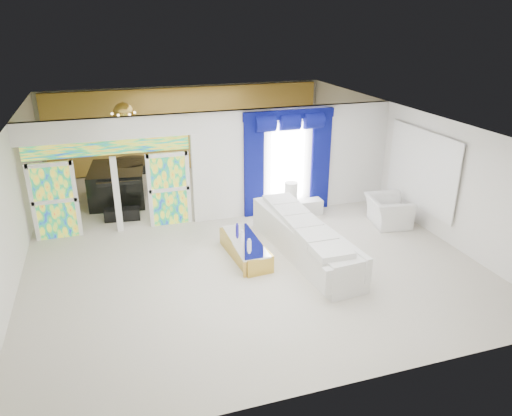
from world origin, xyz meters
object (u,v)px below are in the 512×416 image
object	(u,v)px
white_sofa	(304,240)
console_table	(300,208)
coffee_table	(245,249)
armchair	(388,211)
grand_piano	(118,184)

from	to	relation	value
white_sofa	console_table	distance (m)	2.48
white_sofa	console_table	world-z (taller)	white_sofa
white_sofa	coffee_table	world-z (taller)	white_sofa
coffee_table	armchair	distance (m)	4.30
coffee_table	armchair	xyz separation A→B (m)	(4.24, 0.68, 0.17)
console_table	grand_piano	world-z (taller)	grand_piano
white_sofa	coffee_table	xyz separation A→B (m)	(-1.35, 0.30, -0.18)
armchair	console_table	bearing A→B (deg)	66.62
coffee_table	console_table	xyz separation A→B (m)	(2.23, 2.01, -0.00)
white_sofa	grand_piano	world-z (taller)	grand_piano
armchair	grand_piano	size ratio (longest dim) A/B	0.57
coffee_table	grand_piano	bearing A→B (deg)	118.61
console_table	armchair	world-z (taller)	armchair
white_sofa	armchair	xyz separation A→B (m)	(2.89, 0.98, -0.01)
coffee_table	white_sofa	bearing A→B (deg)	-12.53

